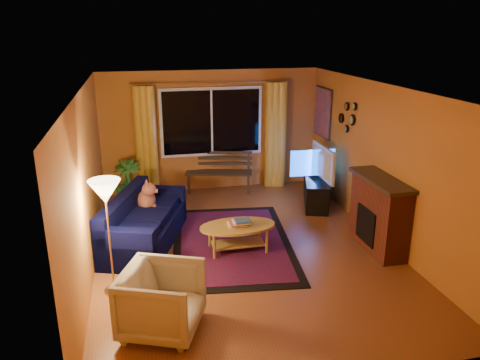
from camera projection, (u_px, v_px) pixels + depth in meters
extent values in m
cube|color=brown|center=(244.00, 250.00, 7.35)|extent=(4.50, 6.00, 0.02)
cube|color=white|center=(245.00, 88.00, 6.56)|extent=(4.50, 6.00, 0.02)
cube|color=#C6732A|center=(211.00, 131.00, 9.74)|extent=(4.50, 0.02, 2.50)
cube|color=#C6732A|center=(86.00, 184.00, 6.48)|extent=(0.02, 6.00, 2.50)
cube|color=#C6732A|center=(383.00, 164.00, 7.43)|extent=(0.02, 6.00, 2.50)
cube|color=black|center=(212.00, 122.00, 9.62)|extent=(2.00, 0.02, 1.30)
cylinder|color=#BF8C3F|center=(211.00, 83.00, 9.32)|extent=(3.20, 0.03, 0.03)
cylinder|color=gold|center=(146.00, 142.00, 9.38)|extent=(0.36, 0.36, 2.24)
cylinder|color=gold|center=(275.00, 135.00, 9.94)|extent=(0.36, 0.36, 2.24)
cube|color=#2E2316|center=(219.00, 182.00, 9.85)|extent=(1.43, 0.74, 0.41)
imported|color=#235B1E|center=(128.00, 183.00, 9.03)|extent=(0.60, 0.60, 0.90)
cube|color=black|center=(145.00, 220.00, 7.42)|extent=(1.48, 2.19, 0.81)
imported|color=beige|center=(162.00, 297.00, 5.27)|extent=(1.04, 1.07, 0.86)
cylinder|color=#BF8C3F|center=(109.00, 238.00, 5.94)|extent=(0.27, 0.27, 1.56)
cube|color=maroon|center=(232.00, 243.00, 7.55)|extent=(2.20, 3.15, 0.02)
cylinder|color=#B88C38|center=(238.00, 238.00, 7.24)|extent=(1.19, 1.19, 0.43)
cube|color=black|center=(316.00, 191.00, 9.13)|extent=(0.81, 1.35, 0.53)
imported|color=black|center=(317.00, 162.00, 8.94)|extent=(0.18, 1.11, 0.64)
cube|color=maroon|center=(379.00, 215.00, 7.23)|extent=(0.40, 1.20, 1.10)
cube|color=#DD4A16|center=(323.00, 112.00, 9.56)|extent=(0.04, 0.76, 0.96)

